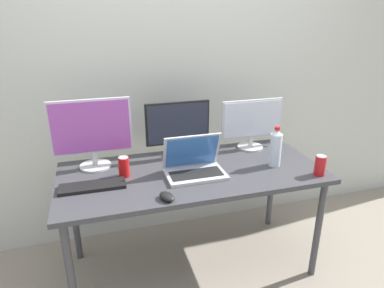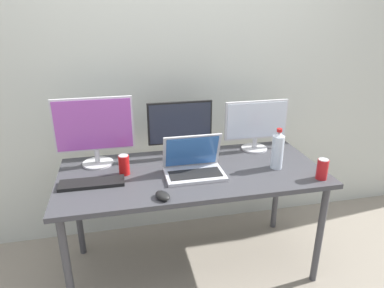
{
  "view_description": "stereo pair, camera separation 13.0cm",
  "coord_description": "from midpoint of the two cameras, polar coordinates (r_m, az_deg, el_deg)",
  "views": [
    {
      "loc": [
        -0.55,
        -1.86,
        1.68
      ],
      "look_at": [
        0.0,
        0.0,
        0.92
      ],
      "focal_mm": 32.0,
      "sensor_mm": 36.0,
      "label": 1
    },
    {
      "loc": [
        -0.42,
        -1.9,
        1.68
      ],
      "look_at": [
        0.0,
        0.0,
        0.92
      ],
      "focal_mm": 32.0,
      "sensor_mm": 36.0,
      "label": 2
    }
  ],
  "objects": [
    {
      "name": "wall_back",
      "position": [
        2.55,
        -5.33,
        12.69
      ],
      "size": [
        7.0,
        0.08,
        2.6
      ],
      "primitive_type": "cube",
      "color": "silver",
      "rests_on": "ground"
    },
    {
      "name": "soda_can_by_laptop",
      "position": [
        2.2,
        19.01,
        -3.42
      ],
      "size": [
        0.07,
        0.07,
        0.13
      ],
      "color": "red",
      "rests_on": "work_desk"
    },
    {
      "name": "soda_can_near_keyboard",
      "position": [
        2.11,
        -13.03,
        -3.75
      ],
      "size": [
        0.07,
        0.07,
        0.13
      ],
      "color": "red",
      "rests_on": "work_desk"
    },
    {
      "name": "monitor_center",
      "position": [
        2.3,
        -4.0,
        2.63
      ],
      "size": [
        0.44,
        0.2,
        0.38
      ],
      "color": "black",
      "rests_on": "work_desk"
    },
    {
      "name": "laptop_silver",
      "position": [
        2.1,
        -1.42,
        -3.56
      ],
      "size": [
        0.36,
        0.24,
        0.25
      ],
      "color": "silver",
      "rests_on": "work_desk"
    },
    {
      "name": "water_bottle",
      "position": [
        2.23,
        12.16,
        -0.66
      ],
      "size": [
        0.08,
        0.08,
        0.26
      ],
      "color": "silver",
      "rests_on": "work_desk"
    },
    {
      "name": "monitor_left",
      "position": [
        2.23,
        -18.0,
        2.02
      ],
      "size": [
        0.49,
        0.2,
        0.44
      ],
      "color": "silver",
      "rests_on": "work_desk"
    },
    {
      "name": "ground_plane",
      "position": [
        2.57,
        -1.53,
        -19.52
      ],
      "size": [
        16.0,
        16.0,
        0.0
      ],
      "primitive_type": "plane",
      "color": "gray"
    },
    {
      "name": "work_desk",
      "position": [
        2.19,
        -1.71,
        -5.98
      ],
      "size": [
        1.64,
        0.74,
        0.74
      ],
      "color": "#424247",
      "rests_on": "ground"
    },
    {
      "name": "mouse_by_keyboard",
      "position": [
        1.85,
        -6.24,
        -8.72
      ],
      "size": [
        0.1,
        0.12,
        0.04
      ],
      "primitive_type": "ellipsoid",
      "rotation": [
        0.0,
        0.0,
        0.4
      ],
      "color": "black",
      "rests_on": "work_desk"
    },
    {
      "name": "monitor_right",
      "position": [
        2.47,
        8.47,
        3.56
      ],
      "size": [
        0.46,
        0.19,
        0.36
      ],
      "color": "silver",
      "rests_on": "work_desk"
    },
    {
      "name": "keyboard_main",
      "position": [
        2.05,
        -18.01,
        -6.74
      ],
      "size": [
        0.37,
        0.13,
        0.02
      ],
      "primitive_type": "cube",
      "rotation": [
        0.0,
        0.0,
        -0.01
      ],
      "color": "black",
      "rests_on": "work_desk"
    }
  ]
}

